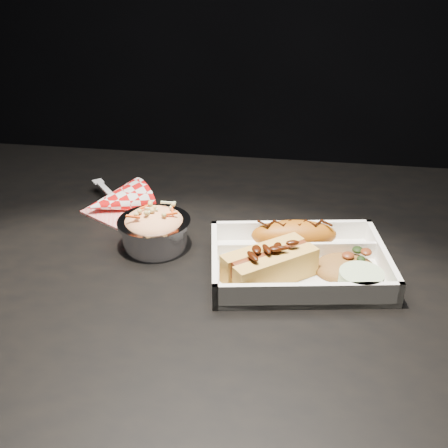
{
  "coord_description": "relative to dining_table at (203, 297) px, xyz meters",
  "views": [
    {
      "loc": [
        0.15,
        -0.73,
        1.2
      ],
      "look_at": [
        0.04,
        -0.02,
        0.81
      ],
      "focal_mm": 45.0,
      "sensor_mm": 36.0,
      "label": 1
    }
  ],
  "objects": [
    {
      "name": "cupcake_liner",
      "position": [
        0.23,
        -0.09,
        0.11
      ],
      "size": [
        0.06,
        0.06,
        0.03
      ],
      "primitive_type": "cylinder",
      "color": "#B4CF9C",
      "rests_on": "food_tray"
    },
    {
      "name": "food_tray",
      "position": [
        0.15,
        -0.04,
        0.1
      ],
      "size": [
        0.28,
        0.22,
        0.04
      ],
      "rotation": [
        0.0,
        0.0,
        0.17
      ],
      "color": "white",
      "rests_on": "dining_table"
    },
    {
      "name": "napkin_fork",
      "position": [
        -0.18,
        0.11,
        0.11
      ],
      "size": [
        0.15,
        0.16,
        0.1
      ],
      "rotation": [
        0.0,
        0.0,
        -0.88
      ],
      "color": "red",
      "rests_on": "dining_table"
    },
    {
      "name": "fried_pastry",
      "position": [
        0.14,
        0.02,
        0.12
      ],
      "size": [
        0.14,
        0.07,
        0.04
      ],
      "primitive_type": "ellipsoid",
      "rotation": [
        0.0,
        0.0,
        0.17
      ],
      "color": "#AA5A11",
      "rests_on": "food_tray"
    },
    {
      "name": "fried_rice_mound",
      "position": [
        0.21,
        -0.04,
        0.11
      ],
      "size": [
        0.1,
        0.09,
        0.03
      ],
      "primitive_type": "ellipsoid",
      "rotation": [
        0.0,
        0.0,
        0.17
      ],
      "color": "#96612B",
      "rests_on": "food_tray"
    },
    {
      "name": "foil_coleslaw_cup",
      "position": [
        -0.07,
        -0.0,
        0.12
      ],
      "size": [
        0.11,
        0.11,
        0.07
      ],
      "color": "silver",
      "rests_on": "dining_table"
    },
    {
      "name": "dining_table",
      "position": [
        0.0,
        0.0,
        0.0
      ],
      "size": [
        1.2,
        0.8,
        0.75
      ],
      "color": "black",
      "rests_on": "ground"
    },
    {
      "name": "hotdog",
      "position": [
        0.11,
        -0.07,
        0.12
      ],
      "size": [
        0.14,
        0.13,
        0.06
      ],
      "rotation": [
        0.0,
        0.0,
        0.69
      ],
      "color": "gold",
      "rests_on": "food_tray"
    }
  ]
}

